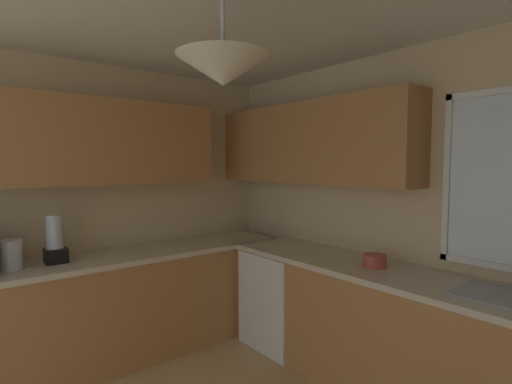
# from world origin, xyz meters

# --- Properties ---
(room_shell) EXTENTS (4.01, 3.44, 2.54)m
(room_shell) POSITION_xyz_m (-0.38, 0.48, 1.71)
(room_shell) COLOR beige
(room_shell) RESTS_ON ground_plane
(counter_run_left) EXTENTS (0.65, 3.05, 0.88)m
(counter_run_left) POSITION_xyz_m (-1.64, 0.00, 0.44)
(counter_run_left) COLOR #AD7542
(counter_run_left) RESTS_ON ground_plane
(counter_run_back) EXTENTS (3.10, 0.65, 0.88)m
(counter_run_back) POSITION_xyz_m (0.21, 1.35, 0.44)
(counter_run_back) COLOR #AD7542
(counter_run_back) RESTS_ON ground_plane
(dishwasher) EXTENTS (0.60, 0.60, 0.84)m
(dishwasher) POSITION_xyz_m (-0.98, 1.32, 0.42)
(dishwasher) COLOR white
(dishwasher) RESTS_ON ground_plane
(kettle) EXTENTS (0.14, 0.14, 0.21)m
(kettle) POSITION_xyz_m (-1.62, -0.69, 0.99)
(kettle) COLOR #B7B7BC
(kettle) RESTS_ON counter_run_left
(bowl) EXTENTS (0.17, 0.17, 0.09)m
(bowl) POSITION_xyz_m (-0.07, 1.35, 0.93)
(bowl) COLOR #B74C42
(bowl) RESTS_ON counter_run_back
(blender_appliance) EXTENTS (0.15, 0.15, 0.36)m
(blender_appliance) POSITION_xyz_m (-1.64, -0.41, 1.05)
(blender_appliance) COLOR black
(blender_appliance) RESTS_ON counter_run_left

